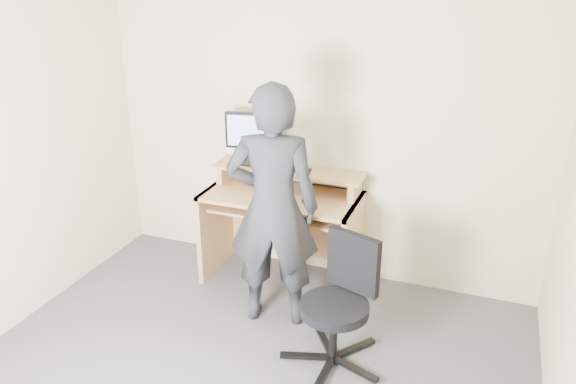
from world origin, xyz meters
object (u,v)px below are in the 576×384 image
Objects in this scene: desk at (285,214)px; office_chair at (341,298)px; person at (273,208)px; monitor at (254,134)px.

desk is 1.12m from office_chair.
office_chair is (0.70, -0.87, -0.09)m from desk.
person reaches higher than office_chair.
monitor reaches higher than desk.
person reaches higher than monitor.
person is at bearing 173.36° from office_chair.
person is (0.42, -0.64, -0.30)m from monitor.
monitor is 1.52m from office_chair.
person is (0.14, -0.59, 0.32)m from desk.
monitor is 0.54× the size of office_chair.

